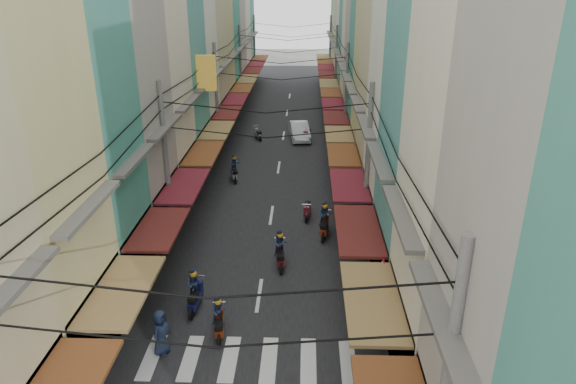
% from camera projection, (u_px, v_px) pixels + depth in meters
% --- Properties ---
extents(ground, '(160.00, 160.00, 0.00)m').
position_uv_depth(ground, '(263.00, 271.00, 23.75)').
color(ground, slate).
rests_on(ground, ground).
extents(road, '(10.00, 80.00, 0.02)m').
position_uv_depth(road, '(283.00, 143.00, 42.18)').
color(road, black).
rests_on(road, ground).
extents(sidewalk_left, '(3.00, 80.00, 0.06)m').
position_uv_depth(sidewalk_left, '(204.00, 141.00, 42.39)').
color(sidewalk_left, gray).
rests_on(sidewalk_left, ground).
extents(sidewalk_right, '(3.00, 80.00, 0.06)m').
position_uv_depth(sidewalk_right, '(362.00, 143.00, 41.96)').
color(sidewalk_right, gray).
rests_on(sidewalk_right, ground).
extents(crosswalk, '(7.55, 2.40, 0.01)m').
position_uv_depth(crosswalk, '(249.00, 359.00, 18.20)').
color(crosswalk, silver).
rests_on(crosswalk, ground).
extents(building_row_left, '(7.80, 67.67, 23.70)m').
position_uv_depth(building_row_left, '(166.00, 21.00, 35.50)').
color(building_row_left, silver).
rests_on(building_row_left, ground).
extents(building_row_right, '(7.80, 68.98, 22.59)m').
position_uv_depth(building_row_right, '(395.00, 27.00, 35.01)').
color(building_row_right, teal).
rests_on(building_row_right, ground).
extents(utility_poles, '(10.20, 66.13, 8.20)m').
position_uv_depth(utility_poles, '(279.00, 72.00, 35.04)').
color(utility_poles, slate).
rests_on(utility_poles, ground).
extents(white_car, '(5.10, 2.51, 1.73)m').
position_uv_depth(white_car, '(299.00, 139.00, 43.17)').
color(white_car, silver).
rests_on(white_car, ground).
extents(bicycle, '(1.74, 0.81, 1.16)m').
position_uv_depth(bicycle, '(396.00, 265.00, 24.22)').
color(bicycle, black).
rests_on(bicycle, ground).
extents(moving_scooters, '(6.27, 27.19, 1.93)m').
position_uv_depth(moving_scooters, '(268.00, 216.00, 27.91)').
color(moving_scooters, black).
rests_on(moving_scooters, ground).
extents(parked_scooters, '(12.83, 14.98, 0.99)m').
position_uv_depth(parked_scooters, '(368.00, 301.00, 20.67)').
color(parked_scooters, black).
rests_on(parked_scooters, ground).
extents(pedestrians, '(14.49, 26.75, 2.24)m').
position_uv_depth(pedestrians, '(187.00, 209.00, 27.50)').
color(pedestrians, black).
rests_on(pedestrians, ground).
extents(market_umbrella, '(2.26, 2.26, 2.39)m').
position_uv_depth(market_umbrella, '(424.00, 319.00, 16.98)').
color(market_umbrella, '#B2B2B7').
rests_on(market_umbrella, ground).
extents(traffic_sign, '(0.10, 0.68, 3.12)m').
position_uv_depth(traffic_sign, '(382.00, 279.00, 18.84)').
color(traffic_sign, slate).
rests_on(traffic_sign, ground).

